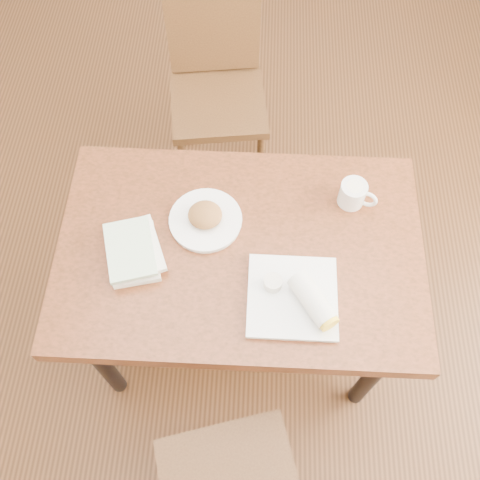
{
  "coord_description": "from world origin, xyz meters",
  "views": [
    {
      "loc": [
        0.04,
        -0.81,
        2.29
      ],
      "look_at": [
        0.0,
        0.0,
        0.8
      ],
      "focal_mm": 40.0,
      "sensor_mm": 36.0,
      "label": 1
    }
  ],
  "objects_px": {
    "plate_burrito": "(298,298)",
    "table": "(240,259)",
    "coffee_mug": "(354,194)",
    "chair_far": "(216,77)",
    "book_stack": "(134,251)",
    "plate_scone": "(205,218)"
  },
  "relations": [
    {
      "from": "coffee_mug",
      "to": "plate_burrito",
      "type": "distance_m",
      "value": 0.42
    },
    {
      "from": "plate_burrito",
      "to": "table",
      "type": "bearing_deg",
      "value": 135.93
    },
    {
      "from": "plate_burrito",
      "to": "chair_far",
      "type": "bearing_deg",
      "value": 106.43
    },
    {
      "from": "plate_scone",
      "to": "coffee_mug",
      "type": "xyz_separation_m",
      "value": [
        0.49,
        0.1,
        0.02
      ]
    },
    {
      "from": "coffee_mug",
      "to": "book_stack",
      "type": "height_order",
      "value": "coffee_mug"
    },
    {
      "from": "chair_far",
      "to": "plate_burrito",
      "type": "height_order",
      "value": "chair_far"
    },
    {
      "from": "coffee_mug",
      "to": "chair_far",
      "type": "bearing_deg",
      "value": 124.25
    },
    {
      "from": "table",
      "to": "coffee_mug",
      "type": "bearing_deg",
      "value": 27.72
    },
    {
      "from": "chair_far",
      "to": "book_stack",
      "type": "bearing_deg",
      "value": -100.54
    },
    {
      "from": "table",
      "to": "book_stack",
      "type": "height_order",
      "value": "book_stack"
    },
    {
      "from": "chair_far",
      "to": "plate_burrito",
      "type": "relative_size",
      "value": 3.46
    },
    {
      "from": "chair_far",
      "to": "plate_burrito",
      "type": "xyz_separation_m",
      "value": [
        0.34,
        -1.14,
        0.23
      ]
    },
    {
      "from": "plate_scone",
      "to": "book_stack",
      "type": "distance_m",
      "value": 0.26
    },
    {
      "from": "plate_scone",
      "to": "chair_far",
      "type": "bearing_deg",
      "value": 92.07
    },
    {
      "from": "table",
      "to": "chair_far",
      "type": "bearing_deg",
      "value": 98.87
    },
    {
      "from": "chair_far",
      "to": "plate_scone",
      "type": "bearing_deg",
      "value": -87.93
    },
    {
      "from": "coffee_mug",
      "to": "book_stack",
      "type": "relative_size",
      "value": 0.49
    },
    {
      "from": "coffee_mug",
      "to": "plate_scone",
      "type": "bearing_deg",
      "value": -167.93
    },
    {
      "from": "book_stack",
      "to": "table",
      "type": "bearing_deg",
      "value": 7.32
    },
    {
      "from": "plate_burrito",
      "to": "book_stack",
      "type": "bearing_deg",
      "value": 165.3
    },
    {
      "from": "book_stack",
      "to": "plate_scone",
      "type": "bearing_deg",
      "value": 31.48
    },
    {
      "from": "coffee_mug",
      "to": "table",
      "type": "bearing_deg",
      "value": -152.28
    }
  ]
}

